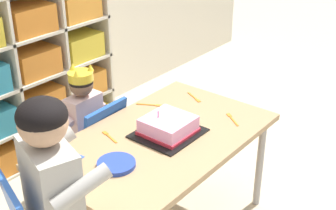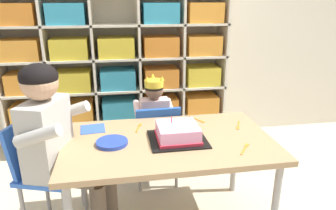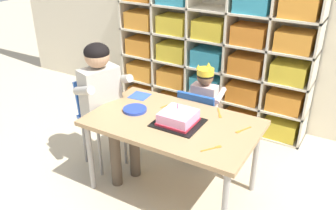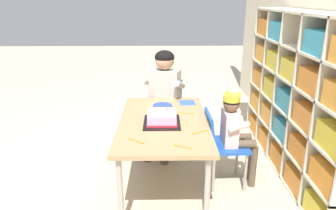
{
  "view_description": "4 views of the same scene",
  "coord_description": "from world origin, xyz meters",
  "px_view_note": "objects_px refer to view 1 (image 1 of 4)",
  "views": [
    {
      "loc": [
        -1.58,
        -1.3,
        1.82
      ],
      "look_at": [
        0.05,
        -0.01,
        0.77
      ],
      "focal_mm": 50.71,
      "sensor_mm": 36.0,
      "label": 1
    },
    {
      "loc": [
        -0.28,
        -1.61,
        1.38
      ],
      "look_at": [
        -0.0,
        0.01,
        0.81
      ],
      "focal_mm": 33.41,
      "sensor_mm": 36.0,
      "label": 2
    },
    {
      "loc": [
        1.09,
        -1.93,
        1.82
      ],
      "look_at": [
        -0.04,
        -0.01,
        0.72
      ],
      "focal_mm": 38.27,
      "sensor_mm": 36.0,
      "label": 3
    },
    {
      "loc": [
        2.33,
        -0.0,
        1.56
      ],
      "look_at": [
        0.04,
        0.03,
        0.75
      ],
      "focal_mm": 32.95,
      "sensor_mm": 36.0,
      "label": 4
    }
  ],
  "objects_px": {
    "paper_plate_stack": "(116,164)",
    "fork_near_cake_tray": "(232,119)",
    "birthday_cake_on_tray": "(168,127)",
    "fork_at_table_front_edge": "(109,136)",
    "child_with_crown": "(79,115)",
    "fork_by_napkin": "(151,105)",
    "adult_helper_seated": "(67,184)",
    "classroom_chair_blue": "(94,142)",
    "fork_scattered_mid_table": "(195,98)",
    "activity_table": "(160,146)"
  },
  "relations": [
    {
      "from": "paper_plate_stack",
      "to": "fork_near_cake_tray",
      "type": "relative_size",
      "value": 1.43
    },
    {
      "from": "birthday_cake_on_tray",
      "to": "fork_at_table_front_edge",
      "type": "relative_size",
      "value": 2.41
    },
    {
      "from": "child_with_crown",
      "to": "fork_at_table_front_edge",
      "type": "height_order",
      "value": "child_with_crown"
    },
    {
      "from": "child_with_crown",
      "to": "fork_by_napkin",
      "type": "xyz_separation_m",
      "value": [
        0.25,
        -0.33,
        0.07
      ]
    },
    {
      "from": "adult_helper_seated",
      "to": "fork_by_napkin",
      "type": "xyz_separation_m",
      "value": [
        0.85,
        0.27,
        -0.06
      ]
    },
    {
      "from": "child_with_crown",
      "to": "birthday_cake_on_tray",
      "type": "bearing_deg",
      "value": 94.1
    },
    {
      "from": "classroom_chair_blue",
      "to": "fork_by_napkin",
      "type": "distance_m",
      "value": 0.39
    },
    {
      "from": "fork_by_napkin",
      "to": "fork_at_table_front_edge",
      "type": "distance_m",
      "value": 0.4
    },
    {
      "from": "child_with_crown",
      "to": "fork_scattered_mid_table",
      "type": "height_order",
      "value": "child_with_crown"
    },
    {
      "from": "child_with_crown",
      "to": "adult_helper_seated",
      "type": "relative_size",
      "value": 0.8
    },
    {
      "from": "classroom_chair_blue",
      "to": "paper_plate_stack",
      "type": "xyz_separation_m",
      "value": [
        -0.31,
        -0.49,
        0.22
      ]
    },
    {
      "from": "child_with_crown",
      "to": "birthday_cake_on_tray",
      "type": "distance_m",
      "value": 0.62
    },
    {
      "from": "child_with_crown",
      "to": "birthday_cake_on_tray",
      "type": "xyz_separation_m",
      "value": [
        0.06,
        -0.61,
        0.11
      ]
    },
    {
      "from": "activity_table",
      "to": "classroom_chair_blue",
      "type": "xyz_separation_m",
      "value": [
        -0.01,
        0.48,
        -0.15
      ]
    },
    {
      "from": "fork_by_napkin",
      "to": "activity_table",
      "type": "bearing_deg",
      "value": 108.62
    },
    {
      "from": "activity_table",
      "to": "adult_helper_seated",
      "type": "bearing_deg",
      "value": -179.49
    },
    {
      "from": "fork_near_cake_tray",
      "to": "fork_by_napkin",
      "type": "height_order",
      "value": "same"
    },
    {
      "from": "activity_table",
      "to": "fork_by_napkin",
      "type": "height_order",
      "value": "fork_by_napkin"
    },
    {
      "from": "paper_plate_stack",
      "to": "fork_near_cake_tray",
      "type": "xyz_separation_m",
      "value": [
        0.71,
        -0.18,
        -0.01
      ]
    },
    {
      "from": "fork_near_cake_tray",
      "to": "fork_at_table_front_edge",
      "type": "distance_m",
      "value": 0.67
    },
    {
      "from": "activity_table",
      "to": "fork_at_table_front_edge",
      "type": "height_order",
      "value": "fork_at_table_front_edge"
    },
    {
      "from": "fork_by_napkin",
      "to": "fork_at_table_front_edge",
      "type": "height_order",
      "value": "same"
    },
    {
      "from": "paper_plate_stack",
      "to": "fork_at_table_front_edge",
      "type": "distance_m",
      "value": 0.27
    },
    {
      "from": "fork_scattered_mid_table",
      "to": "fork_at_table_front_edge",
      "type": "relative_size",
      "value": 0.99
    },
    {
      "from": "birthday_cake_on_tray",
      "to": "fork_near_cake_tray",
      "type": "relative_size",
      "value": 2.61
    },
    {
      "from": "birthday_cake_on_tray",
      "to": "fork_by_napkin",
      "type": "height_order",
      "value": "birthday_cake_on_tray"
    },
    {
      "from": "classroom_chair_blue",
      "to": "fork_at_table_front_edge",
      "type": "relative_size",
      "value": 4.91
    },
    {
      "from": "paper_plate_stack",
      "to": "classroom_chair_blue",
      "type": "bearing_deg",
      "value": 57.61
    },
    {
      "from": "paper_plate_stack",
      "to": "fork_near_cake_tray",
      "type": "bearing_deg",
      "value": -13.97
    },
    {
      "from": "child_with_crown",
      "to": "fork_at_table_front_edge",
      "type": "bearing_deg",
      "value": 68.12
    },
    {
      "from": "adult_helper_seated",
      "to": "paper_plate_stack",
      "type": "height_order",
      "value": "adult_helper_seated"
    },
    {
      "from": "activity_table",
      "to": "paper_plate_stack",
      "type": "xyz_separation_m",
      "value": [
        -0.32,
        -0.01,
        0.06
      ]
    },
    {
      "from": "adult_helper_seated",
      "to": "birthday_cake_on_tray",
      "type": "relative_size",
      "value": 3.29
    },
    {
      "from": "classroom_chair_blue",
      "to": "fork_at_table_front_edge",
      "type": "distance_m",
      "value": 0.38
    },
    {
      "from": "child_with_crown",
      "to": "paper_plate_stack",
      "type": "height_order",
      "value": "child_with_crown"
    },
    {
      "from": "activity_table",
      "to": "child_with_crown",
      "type": "distance_m",
      "value": 0.6
    },
    {
      "from": "activity_table",
      "to": "classroom_chair_blue",
      "type": "relative_size",
      "value": 1.82
    },
    {
      "from": "fork_scattered_mid_table",
      "to": "fork_at_table_front_edge",
      "type": "xyz_separation_m",
      "value": [
        -0.63,
        0.08,
        0.0
      ]
    },
    {
      "from": "fork_by_napkin",
      "to": "paper_plate_stack",
      "type": "bearing_deg",
      "value": 86.77
    },
    {
      "from": "adult_helper_seated",
      "to": "birthday_cake_on_tray",
      "type": "bearing_deg",
      "value": -72.22
    },
    {
      "from": "birthday_cake_on_tray",
      "to": "fork_by_napkin",
      "type": "xyz_separation_m",
      "value": [
        0.19,
        0.28,
        -0.04
      ]
    },
    {
      "from": "fork_near_cake_tray",
      "to": "fork_by_napkin",
      "type": "xyz_separation_m",
      "value": [
        -0.14,
        0.45,
        0.0
      ]
    },
    {
      "from": "adult_helper_seated",
      "to": "fork_near_cake_tray",
      "type": "distance_m",
      "value": 1.01
    },
    {
      "from": "classroom_chair_blue",
      "to": "paper_plate_stack",
      "type": "bearing_deg",
      "value": 55.83
    },
    {
      "from": "adult_helper_seated",
      "to": "fork_near_cake_tray",
      "type": "relative_size",
      "value": 8.61
    },
    {
      "from": "fork_near_cake_tray",
      "to": "fork_at_table_front_edge",
      "type": "relative_size",
      "value": 0.92
    },
    {
      "from": "paper_plate_stack",
      "to": "fork_at_table_front_edge",
      "type": "bearing_deg",
      "value": 51.96
    },
    {
      "from": "adult_helper_seated",
      "to": "birthday_cake_on_tray",
      "type": "xyz_separation_m",
      "value": [
        0.66,
        -0.01,
        -0.02
      ]
    },
    {
      "from": "birthday_cake_on_tray",
      "to": "paper_plate_stack",
      "type": "xyz_separation_m",
      "value": [
        -0.37,
        0.01,
        -0.03
      ]
    },
    {
      "from": "fork_by_napkin",
      "to": "fork_scattered_mid_table",
      "type": "bearing_deg",
      "value": -150.88
    }
  ]
}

